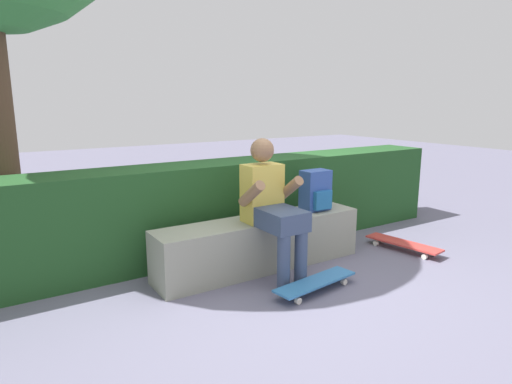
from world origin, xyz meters
name	(u,v)px	position (x,y,z in m)	size (l,w,h in m)	color
ground_plane	(284,280)	(0.00, 0.00, 0.00)	(24.00, 24.00, 0.00)	slate
bench_main	(261,243)	(0.00, 0.36, 0.24)	(2.05, 0.42, 0.47)	gray
person_skater	(271,203)	(-0.03, 0.15, 0.67)	(0.49, 0.62, 1.22)	gold
skateboard_near_person	(315,282)	(0.09, -0.32, 0.07)	(0.82, 0.30, 0.09)	teal
skateboard_beside_bench	(403,244)	(1.52, -0.05, 0.07)	(0.32, 0.82, 0.09)	#BC3833
backpack_on_bench	(316,191)	(0.65, 0.35, 0.67)	(0.28, 0.23, 0.40)	#2D4C99
hedge_row	(191,211)	(-0.41, 1.01, 0.47)	(6.33, 0.55, 0.94)	#1F4920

